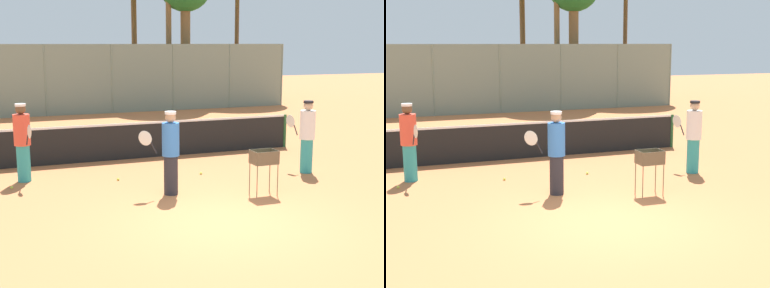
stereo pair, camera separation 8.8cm
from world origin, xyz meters
The scene contains 11 objects.
ground_plane centered at (0.00, 0.00, 0.00)m, with size 80.00×80.00×0.00m, color #C67242.
tennis_net centered at (0.00, 6.12, 0.56)m, with size 9.89×0.10×1.07m.
back_fence centered at (0.00, 16.58, 1.65)m, with size 21.82×0.08×3.30m.
player_white_outfit centered at (3.61, 2.86, 0.98)m, with size 0.47×0.92×1.89m.
player_red_cap centered at (-0.36, 2.18, 0.97)m, with size 0.93×0.41×1.88m.
player_yellow_shirt centered at (-3.35, 4.54, 0.99)m, with size 0.40×0.94×1.92m.
ball_cart centered at (1.57, 1.41, 0.78)m, with size 0.56×0.41×1.02m.
tennis_ball_0 centered at (-3.69, 3.93, 0.03)m, with size 0.07×0.07×0.07m, color #D1E54C.
tennis_ball_1 centered at (0.96, 3.65, 0.03)m, with size 0.07×0.07×0.07m, color #D1E54C.
tennis_ball_3 centered at (-1.19, 3.80, 0.03)m, with size 0.07×0.07×0.07m, color #D1E54C.
parked_car centered at (-1.28, 19.62, 0.66)m, with size 4.20×1.70×1.60m.
Camera 1 is at (-4.06, -8.82, 3.35)m, focal length 50.00 mm.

